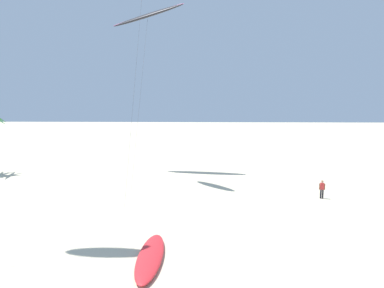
{
  "coord_description": "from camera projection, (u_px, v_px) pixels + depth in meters",
  "views": [
    {
      "loc": [
        1.53,
        -1.54,
        8.0
      ],
      "look_at": [
        0.52,
        22.39,
        5.05
      ],
      "focal_mm": 29.21,
      "sensor_mm": 36.0,
      "label": 1
    }
  ],
  "objects": [
    {
      "name": "flying_kite_0",
      "position": [
        148.0,
        15.0,
        37.23
      ],
      "size": [
        8.87,
        11.13,
        20.26
      ],
      "color": "black",
      "rests_on": "ground"
    },
    {
      "name": "grounded_kite_0",
      "position": [
        150.0,
        256.0,
        16.28
      ],
      "size": [
        1.46,
        5.49,
        0.38
      ],
      "color": "red",
      "rests_on": "ground"
    },
    {
      "name": "person_near_right",
      "position": [
        322.0,
        189.0,
        26.96
      ],
      "size": [
        0.5,
        0.25,
        1.62
      ],
      "color": "black",
      "rests_on": "ground"
    }
  ]
}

